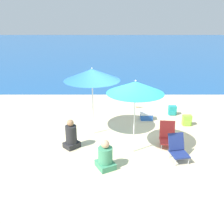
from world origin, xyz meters
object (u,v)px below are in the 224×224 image
object	(u,v)px
beach_umbrella_teal	(135,88)
beach_umbrella_blue	(92,75)
backpack_lime	(187,120)
cooler_box	(146,116)
water_bottle	(164,124)
seagull	(137,105)
backpack_teal	(172,110)
beach_chair_red	(167,135)
beach_chair_navy	(178,148)
person_seated_near	(71,136)
person_seated_far	(105,157)

from	to	relation	value
beach_umbrella_teal	beach_umbrella_blue	size ratio (longest dim) A/B	0.96
backpack_lime	cooler_box	bearing A→B (deg)	158.86
water_bottle	seagull	bearing A→B (deg)	112.38
beach_umbrella_teal	backpack_lime	size ratio (longest dim) A/B	5.60
backpack_teal	cooler_box	world-z (taller)	backpack_teal
water_bottle	beach_umbrella_teal	bearing A→B (deg)	-125.47
cooler_box	beach_chair_red	bearing A→B (deg)	-79.13
beach_umbrella_blue	cooler_box	size ratio (longest dim) A/B	4.85
beach_umbrella_teal	beach_chair_navy	distance (m)	2.01
beach_umbrella_blue	water_bottle	bearing A→B (deg)	12.79
beach_chair_red	water_bottle	world-z (taller)	beach_chair_red
beach_chair_navy	backpack_lime	xyz separation A→B (m)	(0.90, 2.24, -0.15)
beach_chair_red	beach_umbrella_blue	bearing A→B (deg)	166.73
beach_umbrella_blue	beach_chair_red	distance (m)	2.94
beach_umbrella_blue	seagull	bearing A→B (deg)	55.39
beach_umbrella_blue	backpack_teal	distance (m)	3.89
beach_umbrella_teal	beach_umbrella_blue	bearing A→B (deg)	135.92
beach_umbrella_blue	cooler_box	xyz separation A→B (m)	(1.92, 1.20, -1.85)
cooler_box	person_seated_near	bearing A→B (deg)	-139.58
cooler_box	beach_umbrella_teal	bearing A→B (deg)	-106.07
beach_chair_red	beach_chair_navy	bearing A→B (deg)	-77.94
beach_chair_red	water_bottle	distance (m)	1.34
person_seated_far	seagull	world-z (taller)	person_seated_far
backpack_lime	seagull	xyz separation A→B (m)	(-1.60, 1.79, -0.05)
beach_umbrella_teal	seagull	bearing A→B (deg)	82.70
person_seated_far	water_bottle	bearing A→B (deg)	23.78
beach_umbrella_blue	beach_chair_navy	xyz separation A→B (m)	(2.40, -1.57, -1.66)
cooler_box	seagull	world-z (taller)	cooler_box
person_seated_near	seagull	distance (m)	4.09
person_seated_far	backpack_teal	size ratio (longest dim) A/B	2.16
person_seated_near	person_seated_far	xyz separation A→B (m)	(1.03, -1.08, -0.05)
beach_chair_navy	beach_umbrella_teal	bearing A→B (deg)	150.56
cooler_box	beach_umbrella_blue	bearing A→B (deg)	-147.90
person_seated_near	backpack_teal	bearing A→B (deg)	81.75
beach_chair_red	backpack_lime	xyz separation A→B (m)	(1.00, 1.41, -0.13)
backpack_teal	backpack_lime	size ratio (longest dim) A/B	0.97
cooler_box	seagull	bearing A→B (deg)	100.02
beach_chair_red	beach_chair_navy	world-z (taller)	beach_chair_red
beach_chair_navy	backpack_teal	size ratio (longest dim) A/B	1.88
beach_chair_navy	water_bottle	world-z (taller)	beach_chair_navy
backpack_teal	backpack_lime	world-z (taller)	backpack_lime
backpack_lime	person_seated_near	bearing A→B (deg)	-157.59
backpack_lime	cooler_box	size ratio (longest dim) A/B	0.83
person_seated_far	backpack_teal	xyz separation A→B (m)	(2.56, 3.69, -0.13)
beach_chair_navy	beach_umbrella_blue	bearing A→B (deg)	135.48
beach_chair_navy	seagull	xyz separation A→B (m)	(-0.70, 4.03, -0.19)
beach_umbrella_blue	seagull	distance (m)	3.51
person_seated_near	person_seated_far	size ratio (longest dim) A/B	1.12
backpack_teal	beach_umbrella_teal	bearing A→B (deg)	-121.71
beach_chair_navy	cooler_box	xyz separation A→B (m)	(-0.48, 2.78, -0.19)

